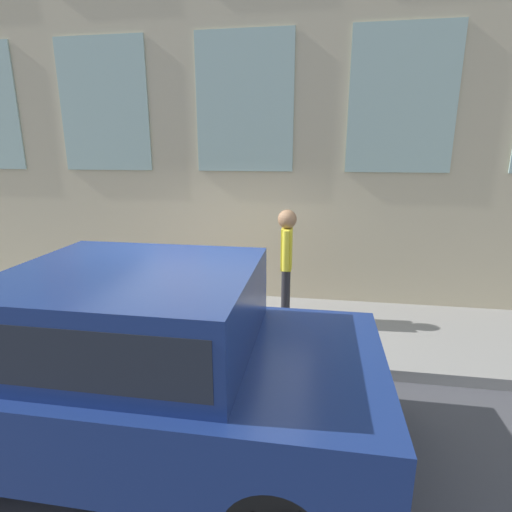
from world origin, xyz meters
name	(u,v)px	position (x,y,z in m)	size (l,w,h in m)	color
ground_plane	(214,366)	(0.00, 0.00, 0.00)	(80.00, 80.00, 0.00)	#47474C
sidewalk	(233,324)	(1.12, 0.00, 0.08)	(2.24, 60.00, 0.15)	gray
building_facade	(246,16)	(2.39, 0.00, 4.73)	(0.33, 40.00, 9.45)	#C6B793
fire_hydrant	(224,304)	(0.68, 0.02, 0.58)	(0.37, 0.47, 0.84)	red
person	(286,256)	(1.22, -0.81, 1.19)	(0.42, 0.28, 1.73)	#232328
parked_car_navy_near	(138,354)	(-1.47, 0.29, 0.95)	(2.08, 4.30, 1.75)	black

